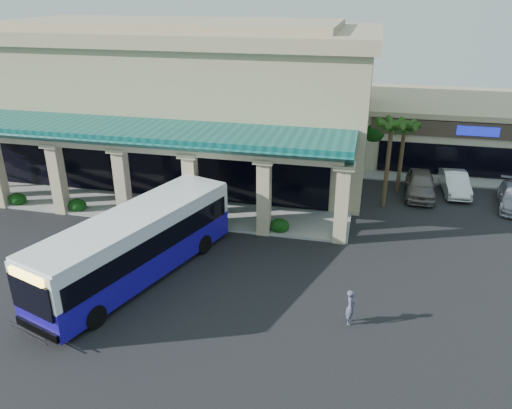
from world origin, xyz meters
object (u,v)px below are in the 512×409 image
(pedestrian, at_px, (351,307))
(car_silver, at_px, (420,184))
(car_white, at_px, (455,183))
(transit_bus, at_px, (137,246))

(pedestrian, distance_m, car_silver, 16.48)
(pedestrian, xyz_separation_m, car_white, (6.40, 17.12, -0.07))
(car_white, bearing_deg, car_silver, -158.92)
(transit_bus, xyz_separation_m, pedestrian, (10.67, -1.50, -0.92))
(car_white, bearing_deg, transit_bus, -141.03)
(car_silver, bearing_deg, transit_bus, -133.21)
(car_white, bearing_deg, pedestrian, -113.99)
(transit_bus, relative_size, car_white, 2.72)
(pedestrian, relative_size, car_white, 0.36)
(pedestrian, xyz_separation_m, car_silver, (3.95, 16.00, 0.02))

